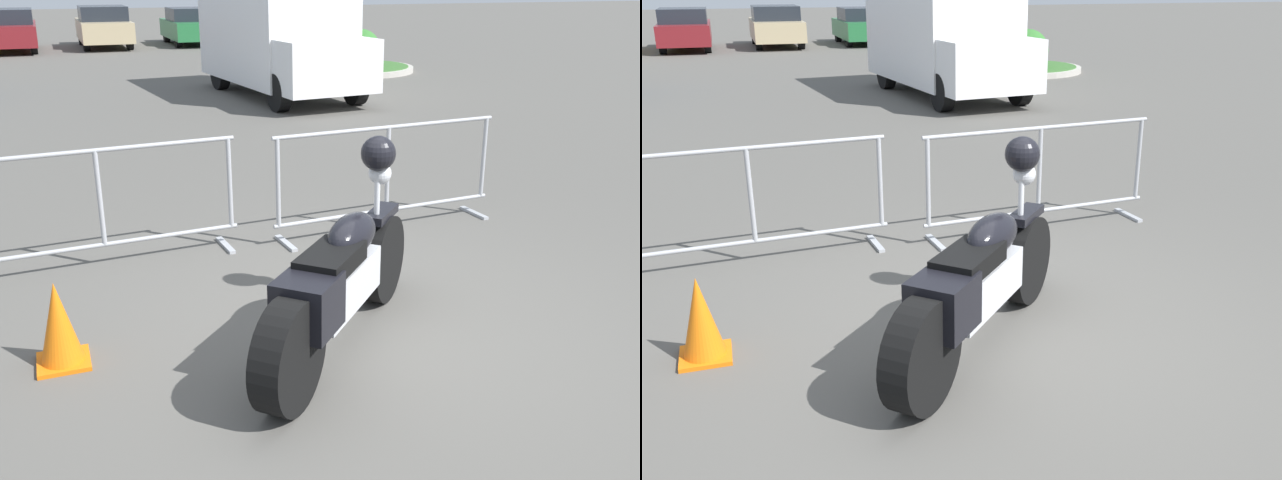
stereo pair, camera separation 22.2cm
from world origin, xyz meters
TOP-DOWN VIEW (x-y plane):
  - ground_plane at (0.00, 0.00)m, footprint 120.00×120.00m
  - motorcycle at (-0.29, -0.21)m, footprint 1.79×1.85m
  - crowd_barrier_near at (-1.67, 1.91)m, footprint 2.46×0.60m
  - crowd_barrier_far at (1.10, 1.91)m, footprint 2.46×0.60m
  - delivery_van at (2.82, 10.70)m, footprint 2.48×5.18m
  - parked_car_maroon at (-2.81, 23.40)m, footprint 1.73×4.20m
  - parked_car_tan at (0.35, 23.82)m, footprint 1.77×4.31m
  - parked_car_green at (3.52, 23.90)m, footprint 1.64×3.98m
  - parked_car_black at (6.68, 23.77)m, footprint 1.73×4.21m
  - pedestrian at (5.45, 17.50)m, footprint 0.36×0.36m
  - planter_island at (5.94, 13.89)m, footprint 3.36×3.36m
  - traffic_cone at (-2.11, 0.22)m, footprint 0.34×0.34m

SIDE VIEW (x-z plane):
  - ground_plane at x=0.00m, z-range 0.00..0.00m
  - traffic_cone at x=-2.11m, z-range -0.01..0.58m
  - planter_island at x=5.94m, z-range -0.22..0.94m
  - motorcycle at x=-0.29m, z-range -0.16..1.19m
  - crowd_barrier_near at x=-1.67m, z-range 0.02..1.09m
  - crowd_barrier_far at x=1.10m, z-range 0.02..1.09m
  - parked_car_green at x=3.52m, z-range 0.01..1.36m
  - parked_car_maroon at x=-2.81m, z-range 0.01..1.43m
  - parked_car_black at x=6.68m, z-range 0.01..1.43m
  - parked_car_tan at x=0.35m, z-range 0.01..1.47m
  - pedestrian at x=5.45m, z-range 0.07..1.76m
  - delivery_van at x=2.82m, z-range 0.09..2.40m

